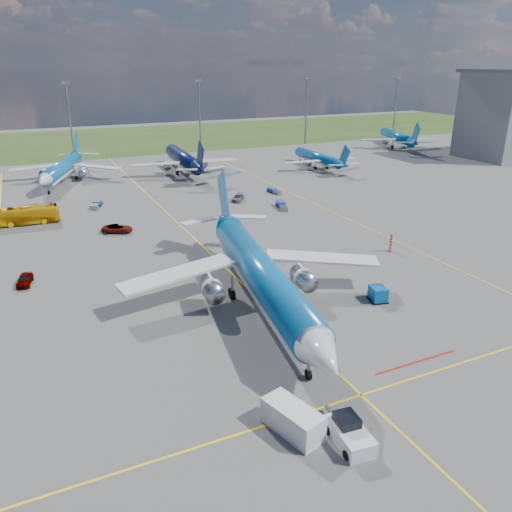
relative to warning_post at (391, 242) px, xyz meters
name	(u,v)px	position (x,y,z in m)	size (l,w,h in m)	color
ground	(264,304)	(-26.00, -8.00, -1.50)	(400.00, 400.00, 0.00)	#565653
grass_strip	(91,141)	(-26.00, 142.00, -1.50)	(400.00, 80.00, 0.01)	#2D4719
taxiway_lines	(194,237)	(-25.83, 19.70, -1.49)	(60.25, 160.00, 0.02)	yellow
floodlight_masts	(138,115)	(-16.00, 102.00, 11.06)	(202.20, 0.50, 22.70)	slate
warning_post	(391,242)	(0.00, 0.00, 0.00)	(0.50, 0.50, 3.00)	red
bg_jet_nnw	(64,182)	(-41.72, 73.49, -1.50)	(28.92, 37.96, 9.94)	#0C62A9
bg_jet_n	(184,172)	(-11.13, 72.18, -1.50)	(30.63, 40.20, 10.53)	#07133F
bg_jet_ne	(317,168)	(24.94, 62.36, -1.50)	(23.52, 30.88, 8.09)	#0C62A9
bg_jet_ene	(396,147)	(69.75, 82.64, -1.50)	(28.54, 37.46, 9.81)	#0C62A9
main_airliner	(261,306)	(-26.60, -8.48, -1.50)	(35.67, 46.81, 12.26)	#0C62A9
pushback_tug	(349,433)	(-30.42, -32.39, -0.66)	(2.70, 6.26, 2.09)	silver
uld_container	(378,294)	(-12.74, -13.19, -0.60)	(1.80, 2.24, 1.80)	#0B559E
service_van	(293,419)	(-33.84, -29.48, -0.35)	(2.30, 5.23, 2.30)	white
apron_bus	(24,215)	(-51.57, 39.59, 0.20)	(2.86, 12.22, 3.40)	#DEA30D
service_car_a	(25,280)	(-52.43, 10.59, -0.79)	(1.67, 4.16, 1.42)	#999999
service_car_b	(117,229)	(-37.14, 27.60, -0.78)	(2.40, 5.20, 1.45)	#999999
service_car_c	(238,198)	(-9.60, 38.49, -0.81)	(1.92, 4.72, 1.37)	#999999
baggage_tug_w	(282,205)	(-3.82, 29.41, -0.95)	(2.74, 5.39, 1.17)	#1C40AA
baggage_tug_c	(96,204)	(-37.90, 46.36, -0.98)	(2.98, 5.05, 1.10)	navy
baggage_tug_e	(274,191)	(0.39, 41.27, -1.05)	(1.69, 4.37, 0.96)	#1C41A9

